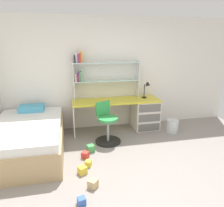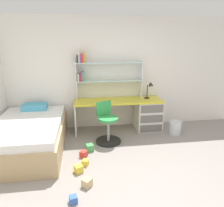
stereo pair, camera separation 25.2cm
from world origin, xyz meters
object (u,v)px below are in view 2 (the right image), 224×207
object	(u,v)px
desk_lamp	(150,88)
bed_platform	(29,135)
toy_block_yellow_0	(85,162)
toy_block_green_1	(90,148)
toy_block_yellow_5	(79,169)
bookshelf_hutch	(101,72)
swivel_chair	(108,126)
desk	(140,113)
toy_block_blue_2	(73,199)
toy_block_red_3	(84,154)
toy_block_natural_4	(87,183)
waste_bin	(175,128)

from	to	relation	value
desk_lamp	bed_platform	distance (m)	2.73
toy_block_yellow_0	toy_block_green_1	bearing A→B (deg)	79.15
desk_lamp	toy_block_yellow_5	distance (m)	2.44
bookshelf_hutch	toy_block_yellow_5	bearing A→B (deg)	-106.66
bookshelf_hutch	toy_block_yellow_0	world-z (taller)	bookshelf_hutch
swivel_chair	desk	bearing A→B (deg)	32.97
desk_lamp	toy_block_blue_2	size ratio (longest dim) A/B	4.03
bookshelf_hutch	desk_lamp	distance (m)	1.18
toy_block_green_1	toy_block_yellow_5	world-z (taller)	toy_block_green_1
toy_block_red_3	toy_block_natural_4	world-z (taller)	toy_block_natural_4
desk_lamp	toy_block_yellow_0	world-z (taller)	desk_lamp
desk_lamp	swivel_chair	size ratio (longest dim) A/B	0.47
toy_block_blue_2	toy_block_yellow_5	world-z (taller)	toy_block_yellow_5
toy_block_yellow_5	bed_platform	bearing A→B (deg)	136.79
toy_block_green_1	toy_block_blue_2	world-z (taller)	toy_block_green_1
toy_block_green_1	toy_block_blue_2	bearing A→B (deg)	-101.14
desk_lamp	toy_block_yellow_5	size ratio (longest dim) A/B	3.29
desk_lamp	waste_bin	xyz separation A→B (m)	(0.48, -0.41, -0.83)
bookshelf_hutch	bed_platform	size ratio (longest dim) A/B	0.76
swivel_chair	toy_block_natural_4	distance (m)	1.46
bookshelf_hutch	desk_lamp	size ratio (longest dim) A/B	3.88
toy_block_blue_2	desk	bearing A→B (deg)	56.20
swivel_chair	toy_block_yellow_0	size ratio (longest dim) A/B	8.43
desk_lamp	swivel_chair	world-z (taller)	desk_lamp
toy_block_yellow_0	toy_block_green_1	world-z (taller)	toy_block_green_1
desk	bookshelf_hutch	world-z (taller)	bookshelf_hutch
toy_block_yellow_0	toy_block_green_1	size ratio (longest dim) A/B	0.76
toy_block_green_1	swivel_chair	bearing A→B (deg)	42.68
desk_lamp	waste_bin	distance (m)	1.04
toy_block_yellow_5	toy_block_natural_4	bearing A→B (deg)	-70.93
toy_block_yellow_0	toy_block_red_3	size ratio (longest dim) A/B	0.87
desk_lamp	bookshelf_hutch	bearing A→B (deg)	172.17
waste_bin	toy_block_yellow_0	world-z (taller)	waste_bin
waste_bin	toy_block_yellow_5	xyz separation A→B (m)	(-2.10, -1.15, -0.09)
toy_block_red_3	toy_block_natural_4	bearing A→B (deg)	-87.15
desk	toy_block_natural_4	distance (m)	2.32
bookshelf_hutch	toy_block_natural_4	world-z (taller)	bookshelf_hutch
bed_platform	toy_block_yellow_0	bearing A→B (deg)	-33.48
swivel_chair	toy_block_green_1	bearing A→B (deg)	-137.32
desk_lamp	toy_block_green_1	size ratio (longest dim) A/B	3.02
desk	toy_block_yellow_0	xyz separation A→B (m)	(-1.30, -1.36, -0.35)
bed_platform	waste_bin	world-z (taller)	bed_platform
bookshelf_hutch	toy_block_green_1	world-z (taller)	bookshelf_hutch
desk_lamp	toy_block_blue_2	world-z (taller)	desk_lamp
desk	swivel_chair	distance (m)	0.99
bookshelf_hutch	toy_block_yellow_5	size ratio (longest dim) A/B	12.77
toy_block_red_3	toy_block_blue_2	bearing A→B (deg)	-97.19
toy_block_green_1	desk_lamp	bearing A→B (deg)	32.49
desk	desk_lamp	distance (m)	0.62
bed_platform	toy_block_yellow_0	world-z (taller)	bed_platform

